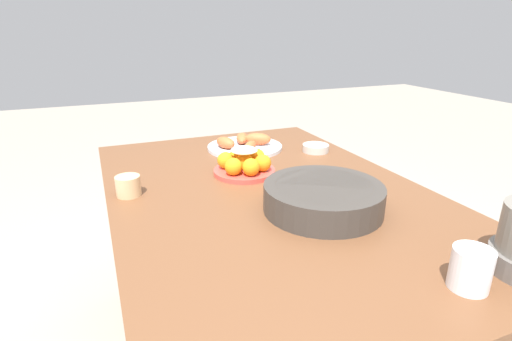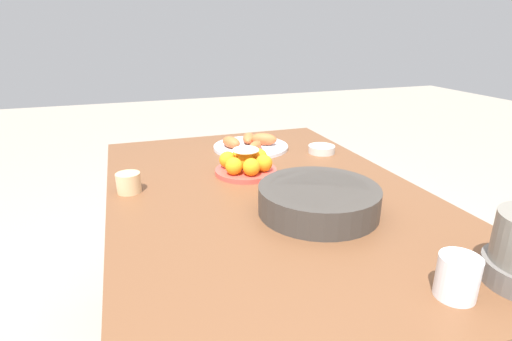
{
  "view_description": "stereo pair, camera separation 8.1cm",
  "coord_description": "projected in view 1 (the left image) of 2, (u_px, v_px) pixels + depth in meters",
  "views": [
    {
      "loc": [
        1.05,
        -0.48,
        1.22
      ],
      "look_at": [
        -0.09,
        -0.01,
        0.77
      ],
      "focal_mm": 28.0,
      "sensor_mm": 36.0,
      "label": 1
    },
    {
      "loc": [
        1.07,
        -0.4,
        1.22
      ],
      "look_at": [
        -0.09,
        -0.01,
        0.77
      ],
      "focal_mm": 28.0,
      "sensor_mm": 36.0,
      "label": 2
    }
  ],
  "objects": [
    {
      "name": "dining_table",
      "position": [
        269.0,
        216.0,
        1.28
      ],
      "size": [
        1.43,
        0.95,
        0.73
      ],
      "color": "brown",
      "rests_on": "ground_plane"
    },
    {
      "name": "cake_plate",
      "position": [
        244.0,
        164.0,
        1.38
      ],
      "size": [
        0.21,
        0.21,
        0.1
      ],
      "color": "#E04C42",
      "rests_on": "dining_table"
    },
    {
      "name": "serving_bowl",
      "position": [
        323.0,
        197.0,
        1.1
      ],
      "size": [
        0.33,
        0.33,
        0.08
      ],
      "color": "#3D3833",
      "rests_on": "dining_table"
    },
    {
      "name": "sauce_bowl",
      "position": [
        316.0,
        148.0,
        1.63
      ],
      "size": [
        0.11,
        0.11,
        0.03
      ],
      "color": "beige",
      "rests_on": "dining_table"
    },
    {
      "name": "seafood_platter",
      "position": [
        244.0,
        145.0,
        1.67
      ],
      "size": [
        0.31,
        0.31,
        0.06
      ],
      "color": "silver",
      "rests_on": "dining_table"
    },
    {
      "name": "cup_near",
      "position": [
        128.0,
        186.0,
        1.2
      ],
      "size": [
        0.07,
        0.07,
        0.06
      ],
      "color": "#DBB27F",
      "rests_on": "dining_table"
    },
    {
      "name": "cup_far",
      "position": [
        471.0,
        269.0,
        0.77
      ],
      "size": [
        0.08,
        0.08,
        0.08
      ],
      "color": "white",
      "rests_on": "dining_table"
    }
  ]
}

